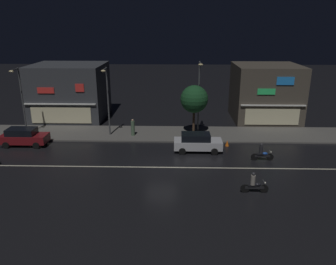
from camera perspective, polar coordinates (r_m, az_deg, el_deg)
The scene contains 15 objects.
ground_plane at distance 26.80m, azimuth -1.16°, elevation -6.03°, with size 140.00×140.00×0.00m, color black.
lane_divider_stripe at distance 26.80m, azimuth -1.16°, elevation -6.02°, with size 36.96×0.16×0.01m, color beige.
sidewalk_far at distance 34.52m, azimuth -0.53°, elevation -0.22°, with size 38.90×4.95×0.14m, color #5B5954.
storefront_left_block at distance 41.72m, azimuth -16.58°, elevation 6.78°, with size 8.39×7.63×6.48m.
storefront_center_block at distance 40.94m, azimuth 16.44°, elevation 6.61°, with size 7.38×7.41×6.51m.
streetlamp_west at distance 35.99m, azimuth -24.06°, elevation 5.75°, with size 0.44×1.64×6.83m.
streetlamp_mid at distance 33.34m, azimuth -10.42°, elevation 6.20°, with size 0.44×1.64×6.88m.
streetlamp_east at distance 33.95m, azimuth 5.36°, elevation 7.05°, with size 0.44×1.64×7.34m.
pedestrian_on_sidewalk at distance 33.78m, azimuth -6.08°, elevation 0.79°, with size 0.38×0.38×1.72m.
street_tree at distance 33.35m, azimuth 4.55°, elevation 5.74°, with size 2.78×2.78×5.08m.
parked_car_near_kerb at distance 29.90m, azimuth 5.07°, elevation -1.65°, with size 4.30×1.98×1.67m.
parked_car_trailing at distance 34.07m, azimuth -23.63°, elevation -0.65°, with size 4.30×1.98×1.67m.
motorcycle_opposite_lane at distance 23.51m, azimuth 14.62°, elevation -8.63°, with size 1.90×0.60×1.52m.
motorcycle_trailing_far at distance 28.98m, azimuth 15.90°, elevation -3.48°, with size 1.90×0.60×1.52m.
traffic_cone at distance 31.74m, azimuth 10.17°, elevation -1.82°, with size 0.36×0.36×0.55m, color orange.
Camera 1 is at (1.18, -24.38, 11.06)m, focal length 35.33 mm.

